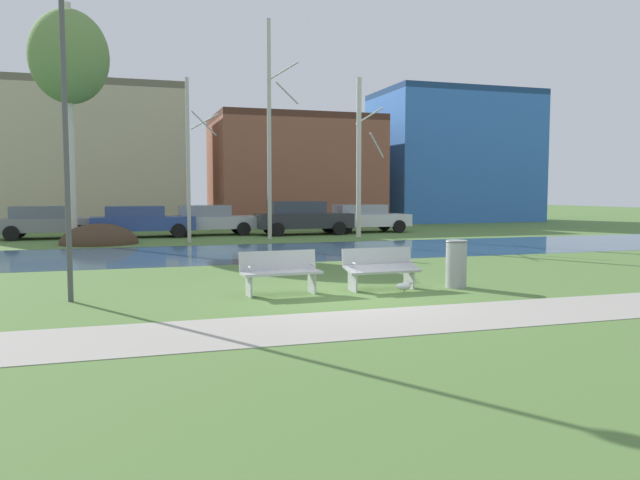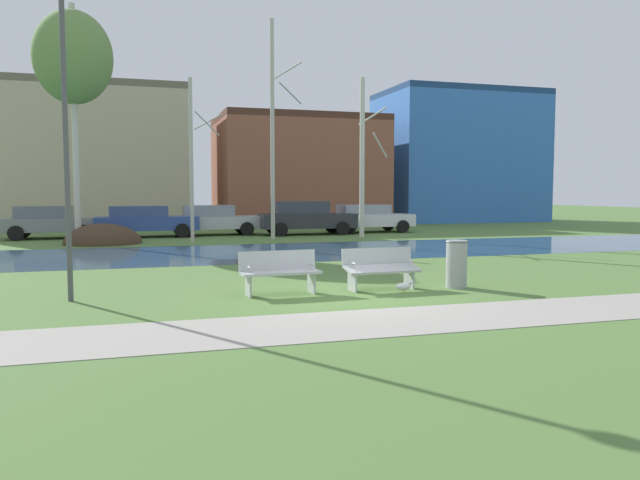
# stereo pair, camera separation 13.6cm
# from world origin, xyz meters

# --- Properties ---
(ground_plane) EXTENTS (120.00, 120.00, 0.00)m
(ground_plane) POSITION_xyz_m (0.00, 10.00, 0.00)
(ground_plane) COLOR #517538
(paved_path_strip) EXTENTS (60.00, 2.01, 0.01)m
(paved_path_strip) POSITION_xyz_m (0.00, -2.24, 0.01)
(paved_path_strip) COLOR #9E998E
(paved_path_strip) RESTS_ON ground
(river_band) EXTENTS (80.00, 6.56, 0.01)m
(river_band) POSITION_xyz_m (0.00, 9.37, 0.00)
(river_band) COLOR #33516B
(river_band) RESTS_ON ground
(soil_mound) EXTENTS (3.00, 2.80, 1.62)m
(soil_mound) POSITION_xyz_m (-5.06, 14.60, 0.00)
(soil_mound) COLOR #423021
(soil_mound) RESTS_ON ground
(bench_left) EXTENTS (1.62, 0.63, 0.87)m
(bench_left) POSITION_xyz_m (-1.09, 0.79, 0.47)
(bench_left) COLOR #B2B5B7
(bench_left) RESTS_ON ground
(bench_right) EXTENTS (1.62, 0.63, 0.87)m
(bench_right) POSITION_xyz_m (1.08, 0.79, 0.47)
(bench_right) COLOR #B2B5B7
(bench_right) RESTS_ON ground
(trash_bin) EXTENTS (0.47, 0.47, 1.02)m
(trash_bin) POSITION_xyz_m (2.74, 0.55, 0.53)
(trash_bin) COLOR #999B9E
(trash_bin) RESTS_ON ground
(seagull) EXTENTS (0.41, 0.15, 0.25)m
(seagull) POSITION_xyz_m (1.41, 0.31, 0.13)
(seagull) COLOR white
(seagull) RESTS_ON ground
(streetlamp) EXTENTS (0.32, 0.32, 5.88)m
(streetlamp) POSITION_xyz_m (-5.04, 1.21, 3.87)
(streetlamp) COLOR #4C4C51
(streetlamp) RESTS_ON ground
(birch_far_left) EXTENTS (3.03, 3.03, 9.39)m
(birch_far_left) POSITION_xyz_m (-6.01, 15.17, 7.28)
(birch_far_left) COLOR beige
(birch_far_left) RESTS_ON ground
(birch_left) EXTENTS (1.33, 2.39, 6.63)m
(birch_left) POSITION_xyz_m (-1.54, 14.37, 3.41)
(birch_left) COLOR #BCB7A8
(birch_left) RESTS_ON ground
(birch_center_left) EXTENTS (1.39, 2.56, 9.42)m
(birch_center_left) POSITION_xyz_m (1.98, 15.10, 4.81)
(birch_center_left) COLOR #BCB7A8
(birch_center_left) RESTS_ON ground
(birch_center) EXTENTS (1.29, 2.28, 7.16)m
(birch_center) POSITION_xyz_m (6.11, 15.03, 3.65)
(birch_center) COLOR beige
(birch_center) RESTS_ON ground
(parked_van_nearest_grey) EXTENTS (4.06, 2.11, 1.44)m
(parked_van_nearest_grey) POSITION_xyz_m (-7.39, 18.16, 0.76)
(parked_van_nearest_grey) COLOR slate
(parked_van_nearest_grey) RESTS_ON ground
(parked_sedan_second_blue) EXTENTS (4.52, 1.95, 1.42)m
(parked_sedan_second_blue) POSITION_xyz_m (-3.38, 17.87, 0.76)
(parked_sedan_second_blue) COLOR #2D4793
(parked_sedan_second_blue) RESTS_ON ground
(parked_hatch_third_silver) EXTENTS (4.16, 1.96, 1.43)m
(parked_hatch_third_silver) POSITION_xyz_m (-0.25, 18.30, 0.76)
(parked_hatch_third_silver) COLOR #B2B5BC
(parked_hatch_third_silver) RESTS_ON ground
(parked_wagon_fourth_dark) EXTENTS (4.59, 1.93, 1.61)m
(parked_wagon_fourth_dark) POSITION_xyz_m (4.04, 17.35, 0.83)
(parked_wagon_fourth_dark) COLOR #282B30
(parked_wagon_fourth_dark) RESTS_ON ground
(parked_suv_fifth_white) EXTENTS (4.31, 2.09, 1.41)m
(parked_suv_fifth_white) POSITION_xyz_m (7.54, 18.03, 0.75)
(parked_suv_fifth_white) COLOR silver
(parked_suv_fifth_white) RESTS_ON ground
(building_beige_block) EXTENTS (13.83, 6.48, 8.22)m
(building_beige_block) POSITION_xyz_m (-7.48, 27.73, 4.11)
(building_beige_block) COLOR #BCAD8E
(building_beige_block) RESTS_ON ground
(building_brick_low) EXTENTS (10.10, 7.52, 6.77)m
(building_brick_low) POSITION_xyz_m (6.28, 27.20, 3.39)
(building_brick_low) COLOR brown
(building_brick_low) RESTS_ON ground
(building_blue_store) EXTENTS (10.76, 6.82, 9.01)m
(building_blue_store) POSITION_xyz_m (18.16, 27.81, 4.51)
(building_blue_store) COLOR #3870C6
(building_blue_store) RESTS_ON ground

